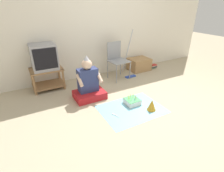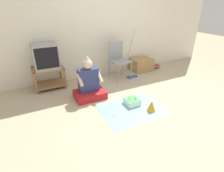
# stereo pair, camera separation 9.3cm
# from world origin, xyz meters

# --- Properties ---
(ground_plane) EXTENTS (16.00, 16.00, 0.00)m
(ground_plane) POSITION_xyz_m (0.00, 0.00, 0.00)
(ground_plane) COLOR tan
(wall_back) EXTENTS (6.40, 0.06, 2.55)m
(wall_back) POSITION_xyz_m (0.00, 2.03, 1.27)
(wall_back) COLOR silver
(wall_back) RESTS_ON ground_plane
(tv_stand) EXTENTS (0.65, 0.48, 0.46)m
(tv_stand) POSITION_xyz_m (-1.56, 1.76, 0.27)
(tv_stand) COLOR #997047
(tv_stand) RESTS_ON ground_plane
(tv) EXTENTS (0.50, 0.47, 0.52)m
(tv) POSITION_xyz_m (-1.56, 1.76, 0.72)
(tv) COLOR #99999E
(tv) RESTS_ON tv_stand
(folding_chair) EXTENTS (0.49, 0.46, 0.88)m
(folding_chair) POSITION_xyz_m (0.06, 1.57, 0.52)
(folding_chair) COLOR gray
(folding_chair) RESTS_ON ground_plane
(cardboard_box_stack) EXTENTS (0.56, 0.45, 0.33)m
(cardboard_box_stack) POSITION_xyz_m (0.88, 1.75, 0.16)
(cardboard_box_stack) COLOR #A87F51
(cardboard_box_stack) RESTS_ON ground_plane
(dust_mop) EXTENTS (0.28, 0.45, 1.18)m
(dust_mop) POSITION_xyz_m (0.38, 1.53, 0.34)
(dust_mop) COLOR #2D4CB2
(dust_mop) RESTS_ON ground_plane
(book_pile) EXTENTS (0.20, 0.13, 0.10)m
(book_pile) POSITION_xyz_m (1.34, 1.66, 0.05)
(book_pile) COLOR #60936B
(book_pile) RESTS_ON ground_plane
(person_seated) EXTENTS (0.59, 0.44, 0.86)m
(person_seated) POSITION_xyz_m (-0.93, 0.94, 0.28)
(person_seated) COLOR red
(person_seated) RESTS_ON ground_plane
(party_cloth) EXTENTS (1.10, 0.83, 0.01)m
(party_cloth) POSITION_xyz_m (-0.43, 0.17, 0.00)
(party_cloth) COLOR #7FC6E0
(party_cloth) RESTS_ON ground_plane
(birthday_cake) EXTENTS (0.26, 0.26, 0.16)m
(birthday_cake) POSITION_xyz_m (-0.32, 0.32, 0.06)
(birthday_cake) COLOR white
(birthday_cake) RESTS_ON party_cloth
(party_hat_blue) EXTENTS (0.16, 0.16, 0.20)m
(party_hat_blue) POSITION_xyz_m (-0.14, -0.02, 0.11)
(party_hat_blue) COLOR gold
(party_hat_blue) RESTS_ON party_cloth
(plastic_spoon_near) EXTENTS (0.06, 0.14, 0.01)m
(plastic_spoon_near) POSITION_xyz_m (-0.79, 0.17, 0.01)
(plastic_spoon_near) COLOR white
(plastic_spoon_near) RESTS_ON party_cloth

